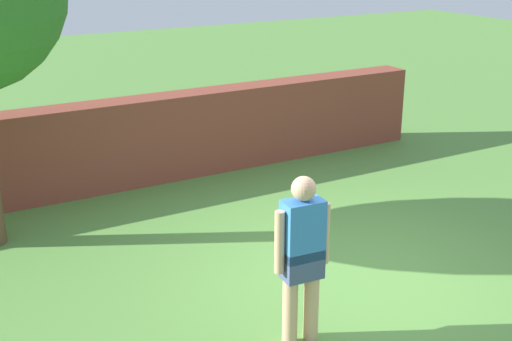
{
  "coord_description": "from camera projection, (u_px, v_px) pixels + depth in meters",
  "views": [
    {
      "loc": [
        -4.19,
        -5.17,
        3.58
      ],
      "look_at": [
        -0.59,
        1.17,
        1.0
      ],
      "focal_mm": 47.38,
      "sensor_mm": 36.0,
      "label": 1
    }
  ],
  "objects": [
    {
      "name": "person",
      "position": [
        302.0,
        253.0,
        5.97
      ],
      "size": [
        0.54,
        0.25,
        1.62
      ],
      "rotation": [
        0.0,
        0.0,
        3.06
      ],
      "color": "tan",
      "rests_on": "ground"
    },
    {
      "name": "ground_plane",
      "position": [
        355.0,
        279.0,
        7.38
      ],
      "size": [
        40.0,
        40.0,
        0.0
      ],
      "primitive_type": "plane",
      "color": "#568C3D"
    },
    {
      "name": "brick_wall",
      "position": [
        104.0,
        147.0,
        9.78
      ],
      "size": [
        10.87,
        0.5,
        1.29
      ],
      "primitive_type": "cube",
      "color": "brown",
      "rests_on": "ground"
    }
  ]
}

